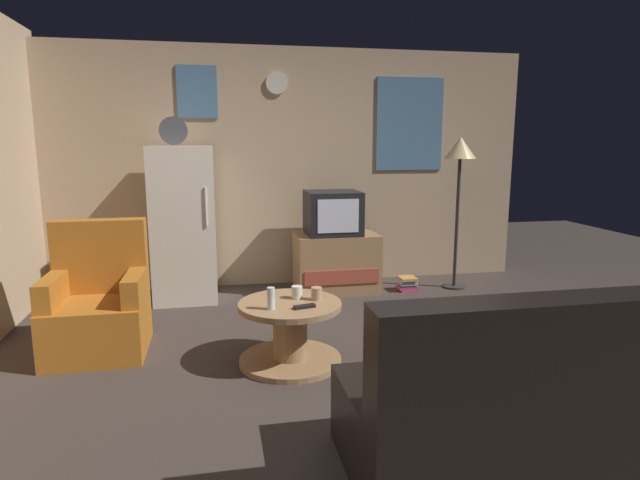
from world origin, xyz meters
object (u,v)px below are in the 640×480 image
object	(u,v)px
standing_lamp	(460,160)
wine_glass	(271,298)
fridge	(184,224)
book_stack	(407,284)
crt_tv	(333,213)
armchair	(98,307)
remote_control	(304,307)
tv_stand	(336,263)
mug_ceramic_white	(297,292)
coffee_table	(290,333)
couch	(530,408)
mug_ceramic_tan	(317,294)

from	to	relation	value
standing_lamp	wine_glass	bearing A→B (deg)	-140.70
fridge	book_stack	world-z (taller)	fridge
crt_tv	standing_lamp	distance (m)	1.42
standing_lamp	armchair	bearing A→B (deg)	-161.65
wine_glass	remote_control	world-z (taller)	wine_glass
tv_stand	remote_control	world-z (taller)	tv_stand
armchair	book_stack	xyz separation A→B (m)	(2.82, 1.08, -0.26)
tv_stand	armchair	size ratio (longest dim) A/B	0.87
mug_ceramic_white	book_stack	bearing A→B (deg)	47.16
book_stack	tv_stand	bearing A→B (deg)	169.17
fridge	crt_tv	xyz separation A→B (m)	(1.48, -0.02, 0.07)
coffee_table	wine_glass	size ratio (longest dim) A/B	4.80
remote_control	couch	bearing A→B (deg)	-70.35
couch	standing_lamp	bearing A→B (deg)	70.73
coffee_table	remote_control	size ratio (longest dim) A/B	4.80
standing_lamp	remote_control	size ratio (longest dim) A/B	10.60
wine_glass	book_stack	size ratio (longest dim) A/B	0.71
standing_lamp	wine_glass	size ratio (longest dim) A/B	10.60
tv_stand	armchair	world-z (taller)	armchair
mug_ceramic_tan	remote_control	size ratio (longest dim) A/B	0.60
crt_tv	armchair	distance (m)	2.44
mug_ceramic_white	book_stack	world-z (taller)	mug_ceramic_white
crt_tv	remote_control	distance (m)	2.01
fridge	book_stack	distance (m)	2.36
mug_ceramic_tan	couch	distance (m)	1.66
fridge	armchair	distance (m)	1.43
wine_glass	book_stack	bearing A→B (deg)	47.04
wine_glass	mug_ceramic_white	world-z (taller)	wine_glass
fridge	crt_tv	bearing A→B (deg)	-0.78
fridge	coffee_table	xyz separation A→B (m)	(0.79, -1.75, -0.53)
coffee_table	book_stack	bearing A→B (deg)	47.46
standing_lamp	book_stack	size ratio (longest dim) A/B	7.55
crt_tv	mug_ceramic_tan	xyz separation A→B (m)	(-0.50, -1.71, -0.34)
coffee_table	mug_ceramic_white	size ratio (longest dim) A/B	8.00
wine_glass	book_stack	distance (m)	2.40
crt_tv	coffee_table	world-z (taller)	crt_tv
book_stack	armchair	bearing A→B (deg)	-159.00
tv_stand	mug_ceramic_tan	distance (m)	1.80
wine_glass	armchair	bearing A→B (deg)	152.22
mug_ceramic_tan	book_stack	world-z (taller)	mug_ceramic_tan
crt_tv	couch	world-z (taller)	crt_tv
wine_glass	standing_lamp	bearing A→B (deg)	39.30
standing_lamp	wine_glass	distance (m)	2.90
mug_ceramic_white	book_stack	distance (m)	2.10
standing_lamp	remote_control	bearing A→B (deg)	-137.35
remote_control	tv_stand	bearing A→B (deg)	57.37
coffee_table	book_stack	xyz separation A→B (m)	(1.46, 1.60, -0.15)
standing_lamp	mug_ceramic_white	xyz separation A→B (m)	(-1.94, -1.54, -0.87)
armchair	crt_tv	bearing A→B (deg)	30.84
crt_tv	couch	bearing A→B (deg)	-85.68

